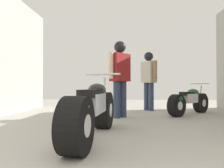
# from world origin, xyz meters

# --- Properties ---
(ground_plane) EXTENTS (14.77, 14.77, 0.00)m
(ground_plane) POSITION_xyz_m (0.00, 3.08, 0.00)
(ground_plane) COLOR #A8A399
(motorcycle_maroon_cruiser) EXTENTS (0.60, 2.03, 0.94)m
(motorcycle_maroon_cruiser) POSITION_xyz_m (-0.51, 2.22, 0.38)
(motorcycle_maroon_cruiser) COLOR black
(motorcycle_maroon_cruiser) RESTS_ON ground_plane
(motorcycle_black_naked) EXTENTS (1.38, 1.34, 0.81)m
(motorcycle_black_naked) POSITION_xyz_m (1.55, 4.74, 0.34)
(motorcycle_black_naked) COLOR black
(motorcycle_black_naked) RESTS_ON ground_plane
(mechanic_in_blue) EXTENTS (0.55, 0.59, 1.77)m
(mechanic_in_blue) POSITION_xyz_m (-0.19, 4.14, 1.06)
(mechanic_in_blue) COLOR #2D3851
(mechanic_in_blue) RESTS_ON ground_plane
(mechanic_with_helmet) EXTENTS (0.47, 0.64, 1.76)m
(mechanic_with_helmet) POSITION_xyz_m (0.64, 5.59, 1.05)
(mechanic_with_helmet) COLOR #2D3851
(mechanic_with_helmet) RESTS_ON ground_plane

